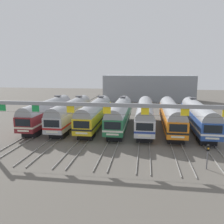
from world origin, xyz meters
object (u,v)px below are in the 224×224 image
(commuter_train_yellow, at_px, (95,113))
(commuter_train_silver, at_px, (145,114))
(commuter_train_maroon, at_px, (48,111))
(commuter_train_blue, at_px, (198,116))
(commuter_train_stainless, at_px, (71,112))
(commuter_train_green, at_px, (120,113))
(commuter_train_orange, at_px, (171,115))
(catenary_gantry, at_px, (107,112))
(yard_signal_mast, at_px, (208,152))

(commuter_train_yellow, distance_m, commuter_train_silver, 8.67)
(commuter_train_maroon, relative_size, commuter_train_yellow, 1.00)
(commuter_train_silver, bearing_deg, commuter_train_blue, 0.03)
(commuter_train_stainless, height_order, commuter_train_yellow, same)
(commuter_train_yellow, height_order, commuter_train_silver, commuter_train_yellow)
(commuter_train_green, distance_m, commuter_train_blue, 13.00)
(commuter_train_orange, distance_m, catenary_gantry, 16.28)
(commuter_train_blue, bearing_deg, commuter_train_maroon, 180.00)
(commuter_train_maroon, relative_size, commuter_train_green, 1.00)
(commuter_train_green, bearing_deg, commuter_train_yellow, 180.00)
(commuter_train_green, height_order, commuter_train_orange, commuter_train_green)
(commuter_train_blue, relative_size, yard_signal_mast, 6.80)
(commuter_train_stainless, height_order, commuter_train_blue, same)
(commuter_train_green, distance_m, commuter_train_orange, 8.67)
(commuter_train_stainless, height_order, commuter_train_silver, commuter_train_stainless)
(catenary_gantry, relative_size, yard_signal_mast, 11.77)
(commuter_train_maroon, distance_m, commuter_train_blue, 26.00)
(catenary_gantry, bearing_deg, commuter_train_blue, 46.08)
(commuter_train_orange, xyz_separation_m, commuter_train_blue, (4.33, 0.00, 0.00))
(commuter_train_green, distance_m, yard_signal_mast, 18.93)
(commuter_train_orange, height_order, yard_signal_mast, commuter_train_orange)
(commuter_train_green, xyz_separation_m, yard_signal_mast, (10.83, -15.50, -0.83))
(commuter_train_blue, relative_size, catenary_gantry, 0.58)
(commuter_train_maroon, distance_m, catenary_gantry, 18.95)
(commuter_train_green, xyz_separation_m, commuter_train_blue, (13.00, 0.00, 0.00))
(commuter_train_stainless, bearing_deg, commuter_train_blue, 0.00)
(commuter_train_stainless, xyz_separation_m, commuter_train_yellow, (4.33, 0.00, 0.00))
(commuter_train_stainless, bearing_deg, catenary_gantry, -57.30)
(commuter_train_yellow, height_order, commuter_train_blue, same)
(commuter_train_maroon, bearing_deg, commuter_train_silver, -0.01)
(commuter_train_maroon, height_order, catenary_gantry, catenary_gantry)
(yard_signal_mast, bearing_deg, commuter_train_silver, 112.75)
(commuter_train_stainless, height_order, catenary_gantry, catenary_gantry)
(commuter_train_green, relative_size, yard_signal_mast, 6.80)
(commuter_train_silver, bearing_deg, commuter_train_orange, 0.00)
(yard_signal_mast, bearing_deg, catenary_gantry, 169.52)
(commuter_train_yellow, xyz_separation_m, commuter_train_green, (4.33, 0.00, 0.00))
(commuter_train_stainless, relative_size, commuter_train_yellow, 1.00)
(commuter_train_stainless, relative_size, yard_signal_mast, 6.80)
(commuter_train_silver, distance_m, catenary_gantry, 14.44)
(commuter_train_stainless, relative_size, commuter_train_silver, 1.00)
(commuter_train_silver, relative_size, commuter_train_blue, 1.00)
(commuter_train_yellow, distance_m, commuter_train_blue, 17.33)
(commuter_train_green, bearing_deg, commuter_train_blue, 0.00)
(yard_signal_mast, bearing_deg, commuter_train_green, 124.95)
(commuter_train_orange, bearing_deg, catenary_gantry, -122.71)
(yard_signal_mast, bearing_deg, commuter_train_yellow, 134.37)
(commuter_train_stainless, distance_m, commuter_train_silver, 13.00)
(commuter_train_green, relative_size, commuter_train_orange, 1.00)
(catenary_gantry, bearing_deg, commuter_train_orange, 57.29)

